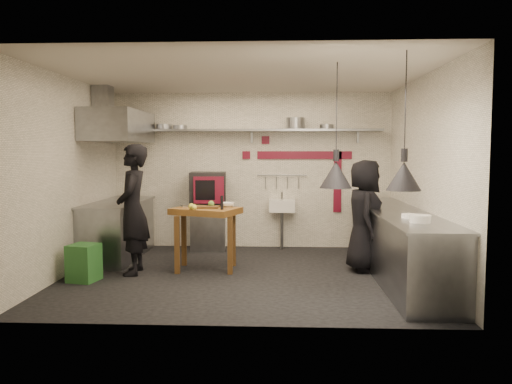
{
  "coord_description": "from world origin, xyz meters",
  "views": [
    {
      "loc": [
        0.49,
        -6.96,
        1.75
      ],
      "look_at": [
        0.16,
        0.3,
        1.16
      ],
      "focal_mm": 35.0,
      "sensor_mm": 36.0,
      "label": 1
    }
  ],
  "objects_px": {
    "oven_stand": "(208,227)",
    "combi_oven": "(208,189)",
    "prep_table": "(206,239)",
    "green_bin": "(84,263)",
    "chef_right": "(365,216)",
    "chef_left": "(133,209)"
  },
  "relations": [
    {
      "from": "green_bin",
      "to": "oven_stand",
      "type": "bearing_deg",
      "value": 58.59
    },
    {
      "from": "oven_stand",
      "to": "prep_table",
      "type": "xyz_separation_m",
      "value": [
        0.18,
        -1.52,
        0.06
      ]
    },
    {
      "from": "combi_oven",
      "to": "chef_left",
      "type": "relative_size",
      "value": 0.34
    },
    {
      "from": "combi_oven",
      "to": "chef_right",
      "type": "xyz_separation_m",
      "value": [
        2.51,
        -1.49,
        -0.28
      ]
    },
    {
      "from": "combi_oven",
      "to": "green_bin",
      "type": "xyz_separation_m",
      "value": [
        -1.37,
        -2.26,
        -0.84
      ]
    },
    {
      "from": "prep_table",
      "to": "oven_stand",
      "type": "bearing_deg",
      "value": 117.78
    },
    {
      "from": "chef_left",
      "to": "chef_right",
      "type": "height_order",
      "value": "chef_left"
    },
    {
      "from": "green_bin",
      "to": "chef_right",
      "type": "relative_size",
      "value": 0.31
    },
    {
      "from": "green_bin",
      "to": "chef_left",
      "type": "height_order",
      "value": "chef_left"
    },
    {
      "from": "chef_right",
      "to": "combi_oven",
      "type": "bearing_deg",
      "value": 63.05
    },
    {
      "from": "oven_stand",
      "to": "green_bin",
      "type": "distance_m",
      "value": 2.64
    },
    {
      "from": "oven_stand",
      "to": "combi_oven",
      "type": "height_order",
      "value": "combi_oven"
    },
    {
      "from": "chef_left",
      "to": "chef_right",
      "type": "relative_size",
      "value": 1.14
    },
    {
      "from": "combi_oven",
      "to": "chef_left",
      "type": "bearing_deg",
      "value": -118.89
    },
    {
      "from": "combi_oven",
      "to": "prep_table",
      "type": "distance_m",
      "value": 1.67
    },
    {
      "from": "oven_stand",
      "to": "green_bin",
      "type": "height_order",
      "value": "oven_stand"
    },
    {
      "from": "chef_left",
      "to": "chef_right",
      "type": "xyz_separation_m",
      "value": [
        3.32,
        0.33,
        -0.11
      ]
    },
    {
      "from": "green_bin",
      "to": "prep_table",
      "type": "distance_m",
      "value": 1.73
    },
    {
      "from": "oven_stand",
      "to": "prep_table",
      "type": "height_order",
      "value": "prep_table"
    },
    {
      "from": "oven_stand",
      "to": "chef_left",
      "type": "distance_m",
      "value": 2.06
    },
    {
      "from": "prep_table",
      "to": "chef_right",
      "type": "relative_size",
      "value": 0.57
    },
    {
      "from": "green_bin",
      "to": "chef_right",
      "type": "bearing_deg",
      "value": 11.18
    }
  ]
}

